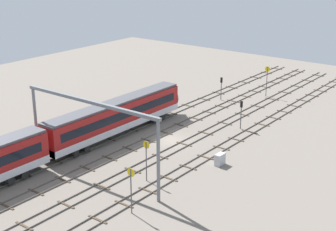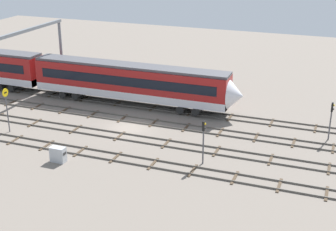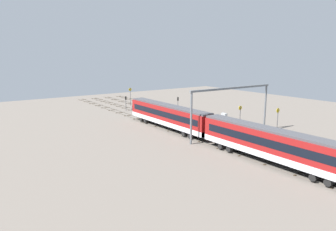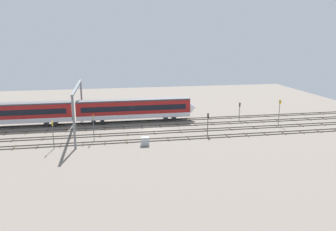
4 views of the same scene
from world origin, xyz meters
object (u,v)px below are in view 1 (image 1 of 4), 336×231
overhead_gantry (90,120)px  signal_light_trackside_approach (221,85)px  signal_light_trackside_departure (241,111)px  train (48,143)px  relay_cabinet (220,159)px  speed_sign_far_trackside (267,77)px  speed_sign_mid_trackside (131,184)px  speed_sign_near_foreground (146,155)px

overhead_gantry → signal_light_trackside_approach: bearing=6.9°
signal_light_trackside_departure → train: bearing=153.9°
overhead_gantry → train: bearing=97.0°
overhead_gantry → signal_light_trackside_departure: 24.71m
signal_light_trackside_departure → relay_cabinet: 13.15m
speed_sign_far_trackside → overhead_gantry: bearing=178.8°
train → speed_sign_mid_trackside: bearing=-99.7°
overhead_gantry → speed_sign_mid_trackside: 10.22m
overhead_gantry → relay_cabinet: overhead_gantry is taller
speed_sign_mid_trackside → signal_light_trackside_departure: speed_sign_mid_trackside is taller
overhead_gantry → speed_sign_near_foreground: (2.89, -5.49, -3.78)m
speed_sign_mid_trackside → signal_light_trackside_approach: bearing=19.1°
overhead_gantry → signal_light_trackside_departure: bearing=-13.0°
overhead_gantry → speed_sign_far_trackside: size_ratio=3.74×
overhead_gantry → signal_light_trackside_approach: size_ratio=5.00×
speed_sign_near_foreground → signal_light_trackside_departure: size_ratio=1.15×
speed_sign_near_foreground → overhead_gantry: bearing=117.7°
signal_light_trackside_departure → relay_cabinet: size_ratio=2.92×
speed_sign_near_foreground → speed_sign_mid_trackside: bearing=-151.8°
overhead_gantry → speed_sign_mid_trackside: bearing=-111.2°
speed_sign_near_foreground → relay_cabinet: (8.56, -4.18, -2.33)m
signal_light_trackside_approach → speed_sign_far_trackside: bearing=-36.4°
train → speed_sign_far_trackside: bearing=-10.2°
train → relay_cabinet: size_ratio=35.93×
speed_sign_near_foreground → speed_sign_far_trackside: bearing=7.0°
speed_sign_far_trackside → train: bearing=169.8°
speed_sign_near_foreground → relay_cabinet: 9.81m
overhead_gantry → speed_sign_far_trackside: bearing=-1.2°
overhead_gantry → speed_sign_far_trackside: (40.61, -0.86, -3.43)m
speed_sign_near_foreground → speed_sign_mid_trackside: speed_sign_mid_trackside is taller
speed_sign_near_foreground → signal_light_trackside_departure: 20.86m
speed_sign_mid_trackside → speed_sign_far_trackside: bearing=10.3°
overhead_gantry → signal_light_trackside_approach: (33.89, 4.08, -4.23)m
speed_sign_mid_trackside → speed_sign_far_trackside: size_ratio=0.92×
speed_sign_near_foreground → train: bearing=107.0°
speed_sign_mid_trackside → relay_cabinet: (14.89, -0.80, -2.42)m
train → overhead_gantry: overhead_gantry is taller
overhead_gantry → speed_sign_far_trackside: 40.76m
speed_sign_far_trackside → signal_light_trackside_departure: bearing=-164.7°
speed_sign_near_foreground → speed_sign_far_trackside: (37.72, 4.63, 0.35)m
signal_light_trackside_approach → relay_cabinet: signal_light_trackside_approach is taller
overhead_gantry → signal_light_trackside_approach: overhead_gantry is taller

